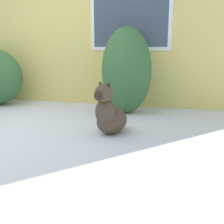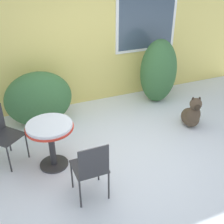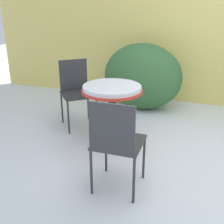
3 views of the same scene
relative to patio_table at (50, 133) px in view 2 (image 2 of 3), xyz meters
name	(u,v)px [view 2 (image 2 of 3)]	position (x,y,z in m)	size (l,w,h in m)	color
ground_plane	(126,159)	(1.10, -0.31, -0.58)	(16.00, 16.00, 0.00)	silver
house_wall	(86,31)	(1.20, 1.89, 0.95)	(8.00, 0.10, 3.02)	#E5D16B
shrub_left	(39,99)	(0.06, 1.31, -0.06)	(1.23, 0.69, 1.05)	#386638
shrub_middle	(158,71)	(2.60, 1.31, 0.11)	(0.80, 0.67, 1.38)	#386638
patio_table	(50,133)	(0.00, 0.00, 0.00)	(0.70, 0.70, 0.74)	#2D2D30
patio_chair_near_table	(2,133)	(-0.65, 0.42, -0.08)	(0.60, 0.60, 0.90)	#2D2D30
patio_chair_far_side	(91,167)	(0.33, -0.85, -0.08)	(0.42, 0.42, 0.90)	#2D2D30
dog	(192,115)	(2.64, 0.12, -0.34)	(0.47, 0.68, 0.66)	#4C3D2D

